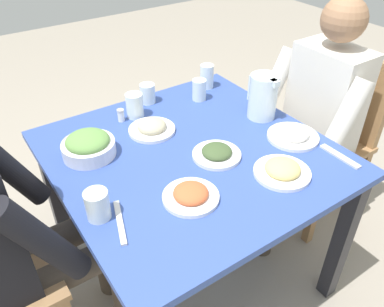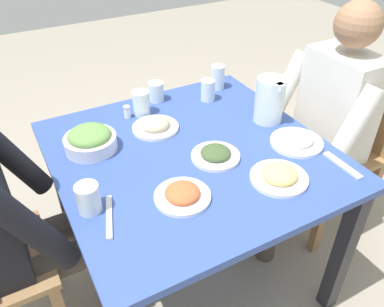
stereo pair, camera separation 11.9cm
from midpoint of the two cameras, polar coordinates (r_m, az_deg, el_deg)
The scene contains 20 objects.
ground_plane at distance 1.97m, azimuth 1.70°, elevation -16.61°, with size 8.00×8.00×0.00m, color gray.
dining_table at distance 1.54m, azimuth 2.10°, elevation -2.76°, with size 1.00×1.00×0.71m.
chair_near at distance 2.09m, azimuth 23.03°, elevation 1.98°, with size 0.40×0.40×0.88m.
diner_near at distance 1.87m, azimuth 19.95°, elevation 4.07°, with size 0.48×0.53×1.17m.
diner_far at distance 1.41m, azimuth -22.66°, elevation -8.32°, with size 0.48×0.53×1.17m.
water_pitcher at distance 1.66m, azimuth 13.33°, elevation 7.62°, with size 0.16×0.12×0.19m.
salad_bowl at distance 1.50m, azimuth -12.52°, elevation 1.92°, with size 0.20×0.20×0.09m.
plate_fries at distance 1.37m, azimuth 15.12°, elevation -3.21°, with size 0.20×0.20×0.05m.
plate_dolmas at distance 1.44m, azimuth 5.84°, elevation -0.21°, with size 0.18×0.18×0.04m.
plate_beans at distance 1.59m, azimuth -3.27°, elevation 4.08°, with size 0.19×0.19×0.05m.
plate_yoghurt at distance 1.57m, azimuth 17.23°, elevation 1.89°, with size 0.20×0.20×0.06m.
plate_rice_curry at distance 1.26m, azimuth 1.30°, elevation -6.11°, with size 0.19×0.19×0.05m.
water_glass_near_right at distance 1.80m, azimuth 4.25°, elevation 9.18°, with size 0.06×0.06×0.10m, color silver.
water_glass_far_right at distance 1.80m, azimuth -3.36°, elevation 8.99°, with size 0.07×0.07×0.09m, color silver.
water_glass_near_left at distance 1.91m, azimuth 5.60°, elevation 11.03°, with size 0.07×0.07×0.11m, color silver.
water_glass_center at distance 1.22m, azimuth -12.27°, elevation -6.52°, with size 0.07×0.07×0.10m, color silver.
water_glass_by_pitcher at distance 1.69m, azimuth -5.45°, elevation 7.34°, with size 0.07×0.07×0.11m, color silver.
salt_shaker at distance 1.68m, azimuth -7.51°, elevation 6.04°, with size 0.03×0.03×0.05m.
fork_near at distance 1.52m, azimuth 23.30°, elevation -1.64°, with size 0.17×0.03×0.01m, color silver.
knife_near at distance 1.22m, azimuth -9.31°, elevation -9.20°, with size 0.18×0.02×0.01m, color silver.
Camera 2 is at (-1.05, 0.57, 1.57)m, focal length 36.40 mm.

